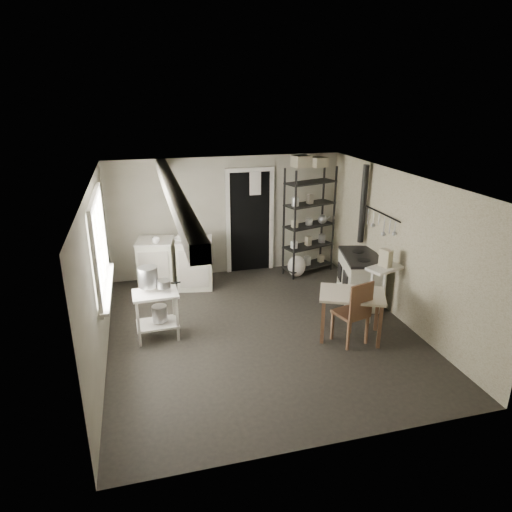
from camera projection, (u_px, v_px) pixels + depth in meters
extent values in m
plane|color=black|center=(261.00, 330.00, 6.98)|extent=(5.00, 5.00, 0.00)
plane|color=silver|center=(262.00, 180.00, 6.19)|extent=(5.00, 5.00, 0.00)
cube|color=#9C9785|center=(227.00, 216.00, 8.86)|extent=(4.50, 0.02, 2.30)
cube|color=#9C9785|center=(331.00, 348.00, 4.31)|extent=(4.50, 0.02, 2.30)
cube|color=#9C9785|center=(98.00, 275.00, 6.05)|extent=(0.02, 5.00, 2.30)
cube|color=#9C9785|center=(400.00, 247.00, 7.13)|extent=(0.02, 5.00, 2.30)
cylinder|color=silver|center=(148.00, 277.00, 6.52)|extent=(0.33, 0.33, 0.29)
cylinder|color=silver|center=(164.00, 284.00, 6.51)|extent=(0.23, 0.23, 0.11)
cylinder|color=silver|center=(160.00, 313.00, 6.66)|extent=(0.28, 0.28, 0.24)
imported|color=white|center=(180.00, 239.00, 8.15)|extent=(0.34, 0.34, 0.07)
imported|color=white|center=(156.00, 241.00, 8.00)|extent=(0.18, 0.18, 0.11)
imported|color=white|center=(295.00, 208.00, 8.64)|extent=(0.09, 0.09, 0.18)
cube|color=beige|center=(301.00, 172.00, 8.54)|extent=(0.36, 0.33, 0.21)
cube|color=beige|center=(318.00, 173.00, 8.57)|extent=(0.33, 0.32, 0.18)
cube|color=beige|center=(386.00, 259.00, 7.00)|extent=(0.16, 0.21, 0.27)
imported|color=white|center=(369.00, 290.00, 6.44)|extent=(0.10, 0.10, 0.09)
ellipsoid|color=beige|center=(297.00, 265.00, 8.92)|extent=(0.39, 0.34, 0.43)
cylinder|color=white|center=(362.00, 311.00, 7.41)|extent=(0.13, 0.13, 0.16)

